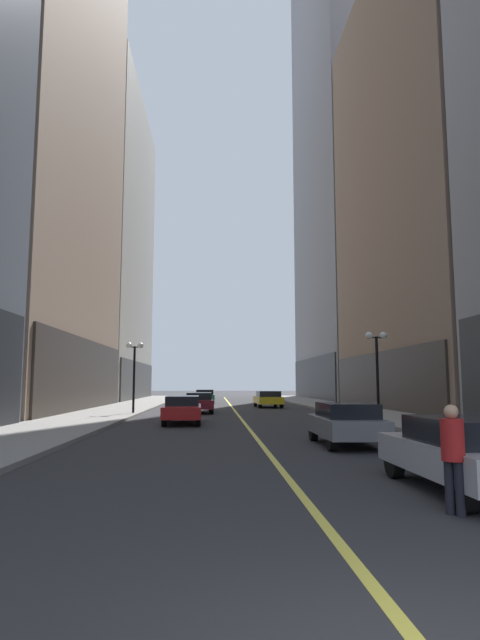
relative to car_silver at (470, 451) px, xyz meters
The scene contains 17 objects.
ground_plane 29.02m from the car_silver, 96.05° to the left, with size 200.00×200.00×0.00m, color #2D2D30.
sidewalk_left 30.99m from the car_silver, 111.41° to the left, with size 4.50×78.00×0.15m, color gray.
sidewalk_right 29.32m from the car_silver, 79.80° to the left, with size 4.50×78.00×0.15m, color gray.
lane_centre_stripe 29.02m from the car_silver, 96.05° to the left, with size 0.16×70.00×0.01m, color #E5D64C.
building_left_mid 45.08m from the car_silver, 124.17° to the left, with size 11.56×24.00×60.21m.
building_left_far 60.08m from the car_silver, 110.29° to the left, with size 12.91×26.00×36.97m.
building_right_mid 36.28m from the car_silver, 61.63° to the left, with size 15.94×24.00×34.89m.
building_right_far 71.04m from the car_silver, 76.41° to the left, with size 11.33×26.00×90.59m.
car_silver is the anchor object (origin of this frame).
car_grey 7.11m from the car_silver, 93.57° to the left, with size 1.77×4.03×1.32m.
car_red 17.54m from the car_silver, 110.29° to the left, with size 1.90×4.82×1.32m.
car_maroon 26.12m from the car_silver, 102.23° to the left, with size 1.98×4.37×1.32m.
car_yellow 33.16m from the car_silver, 90.28° to the left, with size 2.08×4.56×1.32m.
car_green 42.46m from the car_silver, 97.31° to the left, with size 1.87×4.05×1.32m.
pedestrian_in_red_jacket 1.85m from the car_silver, 123.73° to the right, with size 0.48×0.48×1.61m.
street_lamp_left_far 25.16m from the car_silver, 112.20° to the left, with size 1.06×0.36×4.43m.
street_lamp_right_mid 16.27m from the car_silver, 78.00° to the left, with size 1.06×0.36×4.43m.
Camera 1 is at (-1.54, -3.17, 1.93)m, focal length 29.36 mm.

